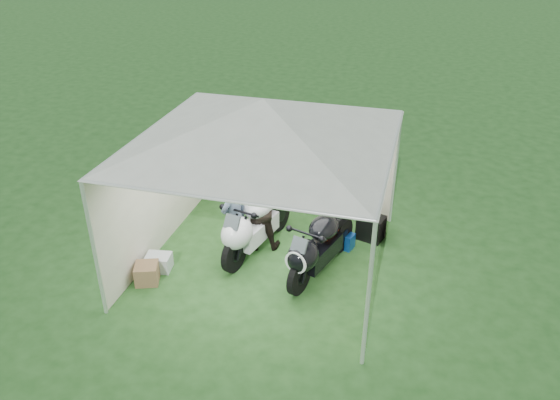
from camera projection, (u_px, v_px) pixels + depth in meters
The scene contains 10 objects.
ground at pixel (266, 261), 9.74m from camera, with size 80.00×80.00×0.00m, color #1E4619.
canopy_tent at pixel (264, 124), 8.54m from camera, with size 5.66×5.66×3.00m.
motorcycle_white at pixel (254, 223), 9.72m from camera, with size 0.83×2.20×1.10m.
motorcycle_black at pixel (319, 244), 9.14m from camera, with size 0.91×2.08×1.05m.
paddock_stand at pixel (343, 240), 10.08m from camera, with size 0.39×0.24×0.29m, color blue.
person_dark_jacket at pixel (259, 208), 9.80m from camera, with size 0.78×0.61×1.60m, color black.
person_blue_jacket at pixel (235, 219), 9.49m from camera, with size 0.58×0.38×1.59m, color slate.
equipment_box at pixel (371, 227), 10.29m from camera, with size 0.47×0.38×0.47m, color black.
crate_0 at pixel (159, 262), 9.46m from camera, with size 0.42×0.33×0.28m, color #B8BDC1.
crate_1 at pixel (147, 273), 9.13m from camera, with size 0.38×0.38×0.34m, color brown.
Camera 1 is at (2.39, -7.67, 5.62)m, focal length 35.00 mm.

